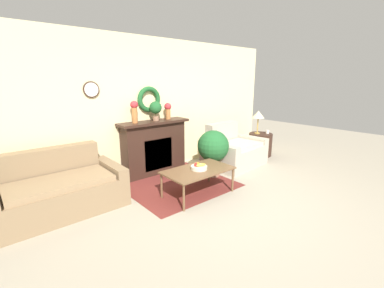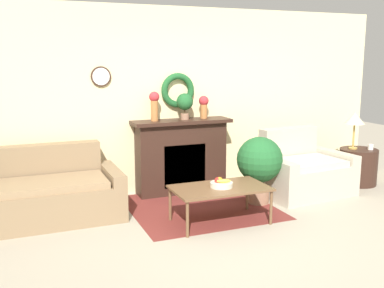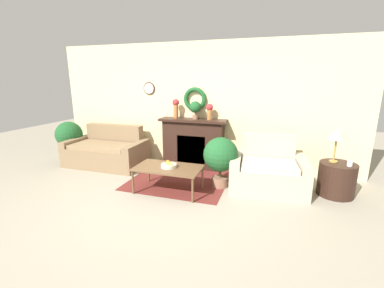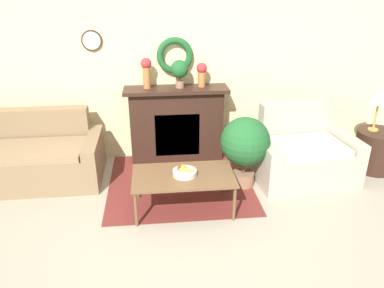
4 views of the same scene
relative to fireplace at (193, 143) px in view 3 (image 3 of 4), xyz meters
name	(u,v)px [view 3 (image 3 of 4)]	position (x,y,z in m)	size (l,w,h in m)	color
ground_plane	(154,212)	(0.06, -2.13, -0.55)	(16.00, 16.00, 0.00)	#9E937F
floor_rug	(181,179)	(-0.02, -0.77, -0.55)	(1.85, 1.76, 0.01)	maroon
wall_back	(198,106)	(0.06, 0.21, 0.80)	(6.80, 0.16, 2.70)	beige
fireplace	(193,143)	(0.00, 0.00, 0.00)	(1.46, 0.41, 1.09)	#331E16
couch_left	(107,151)	(-1.93, -0.45, -0.24)	(1.76, 0.98, 0.88)	#846B4C
loveseat_right	(268,171)	(1.63, -0.71, -0.23)	(1.38, 1.06, 0.93)	#B2A893
coffee_table	(168,169)	(-0.02, -1.37, -0.14)	(1.15, 0.66, 0.44)	brown
fruit_bowl	(169,165)	(-0.01, -1.37, -0.06)	(0.27, 0.27, 0.12)	beige
side_table_by_loveseat	(337,179)	(2.75, -0.64, -0.27)	(0.58, 0.58, 0.56)	#331E16
table_lamp	(337,135)	(2.67, -0.58, 0.48)	(0.31, 0.31, 0.57)	#B28E42
mug	(350,164)	(2.88, -0.74, 0.06)	(0.08, 0.08, 0.09)	silver
vase_on_mantel_left	(176,107)	(-0.40, 0.01, 0.78)	(0.15, 0.15, 0.42)	#AD6B38
vase_on_mantel_right	(210,110)	(0.36, 0.01, 0.73)	(0.15, 0.15, 0.33)	#AD6B38
potted_plant_on_mantel	(195,108)	(0.05, -0.01, 0.78)	(0.24, 0.24, 0.38)	#8E664C
potted_plant_floor_by_couch	(69,135)	(-3.02, -0.39, 0.05)	(0.62, 0.62, 0.94)	#8E664C
potted_plant_floor_by_loveseat	(221,156)	(0.80, -0.89, 0.03)	(0.62, 0.62, 0.92)	#8E664C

